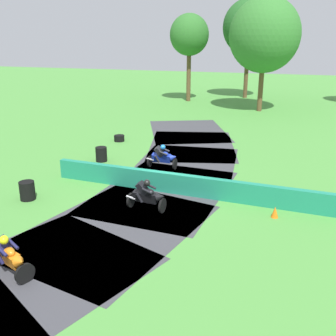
# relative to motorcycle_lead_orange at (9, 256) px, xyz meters

# --- Properties ---
(ground_plane) EXTENTS (120.00, 120.00, 0.00)m
(ground_plane) POSITION_rel_motorcycle_lead_orange_xyz_m (2.16, 7.61, -0.65)
(ground_plane) COLOR #4C933D
(track_asphalt) EXTENTS (10.44, 32.17, 0.01)m
(track_asphalt) POSITION_rel_motorcycle_lead_orange_xyz_m (0.89, 7.70, -0.65)
(track_asphalt) COLOR #3D3D42
(track_asphalt) RESTS_ON ground
(safety_barrier) EXTENTS (20.43, 1.60, 0.90)m
(safety_barrier) POSITION_rel_motorcycle_lead_orange_xyz_m (6.99, 7.31, -0.20)
(safety_barrier) COLOR #1E8466
(safety_barrier) RESTS_ON ground
(motorcycle_lead_orange) EXTENTS (1.67, 1.22, 1.43)m
(motorcycle_lead_orange) POSITION_rel_motorcycle_lead_orange_xyz_m (0.00, 0.00, 0.00)
(motorcycle_lead_orange) COLOR black
(motorcycle_lead_orange) RESTS_ON ground
(motorcycle_chase_black) EXTENTS (1.70, 0.86, 1.43)m
(motorcycle_chase_black) POSITION_rel_motorcycle_lead_orange_xyz_m (2.17, 5.44, -0.00)
(motorcycle_chase_black) COLOR black
(motorcycle_chase_black) RESTS_ON ground
(motorcycle_trailing_blue) EXTENTS (1.69, 0.82, 1.43)m
(motorcycle_trailing_blue) POSITION_rel_motorcycle_lead_orange_xyz_m (1.10, 10.62, -0.01)
(motorcycle_trailing_blue) COLOR black
(motorcycle_trailing_blue) RESTS_ON ground
(tire_stack_mid_a) EXTENTS (0.64, 0.64, 0.80)m
(tire_stack_mid_a) POSITION_rel_motorcycle_lead_orange_xyz_m (-3.07, 4.98, -0.25)
(tire_stack_mid_a) COLOR black
(tire_stack_mid_a) RESTS_ON ground
(tire_stack_mid_b) EXTENTS (0.62, 0.62, 0.80)m
(tire_stack_mid_b) POSITION_rel_motorcycle_lead_orange_xyz_m (-2.55, 10.84, -0.25)
(tire_stack_mid_b) COLOR black
(tire_stack_mid_b) RESTS_ON ground
(tire_stack_far) EXTENTS (0.67, 0.67, 0.40)m
(tire_stack_far) POSITION_rel_motorcycle_lead_orange_xyz_m (-3.43, 15.16, -0.45)
(tire_stack_far) COLOR black
(tire_stack_far) RESTS_ON ground
(traffic_cone) EXTENTS (0.28, 0.28, 0.44)m
(traffic_cone) POSITION_rel_motorcycle_lead_orange_xyz_m (7.04, 6.35, -0.43)
(traffic_cone) COLOR orange
(traffic_cone) RESTS_ON ground
(tree_far_left) EXTENTS (3.94, 3.94, 8.74)m
(tree_far_left) POSITION_rel_motorcycle_lead_orange_xyz_m (-3.45, 32.88, 5.95)
(tree_far_left) COLOR brown
(tree_far_left) RESTS_ON ground
(tree_far_right) EXTENTS (5.53, 5.53, 10.36)m
(tree_far_right) POSITION_rel_motorcycle_lead_orange_xyz_m (1.96, 37.07, 6.78)
(tree_far_right) COLOR brown
(tree_far_right) RESTS_ON ground
(tree_behind_barrier) EXTENTS (6.17, 6.17, 9.89)m
(tree_behind_barrier) POSITION_rel_motorcycle_lead_orange_xyz_m (4.27, 29.23, 5.98)
(tree_behind_barrier) COLOR brown
(tree_behind_barrier) RESTS_ON ground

